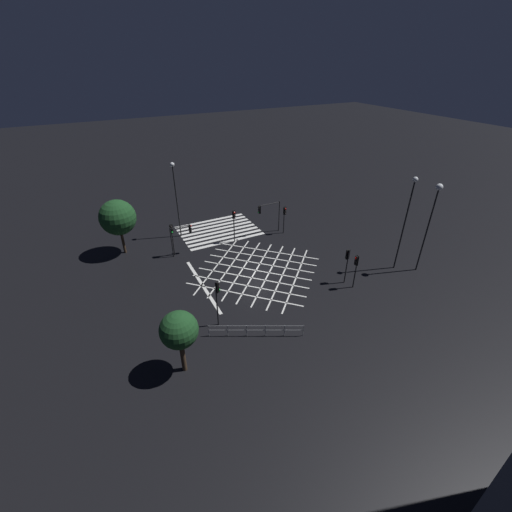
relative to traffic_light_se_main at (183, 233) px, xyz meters
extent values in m
plane|color=black|center=(-5.39, 6.43, -2.54)|extent=(200.00, 200.00, 0.00)
cube|color=silver|center=(-5.39, -0.51, -2.53)|extent=(9.26, 0.50, 0.01)
cube|color=silver|center=(-5.39, -1.41, -2.53)|extent=(9.26, 0.50, 0.01)
cube|color=silver|center=(-5.39, -2.31, -2.53)|extent=(9.26, 0.50, 0.01)
cube|color=silver|center=(-5.39, -3.21, -2.53)|extent=(9.26, 0.50, 0.01)
cube|color=silver|center=(-5.39, -4.11, -2.53)|extent=(9.26, 0.50, 0.01)
cube|color=silver|center=(-5.39, -5.01, -2.53)|extent=(9.26, 0.50, 0.01)
cube|color=silver|center=(-5.39, -5.91, -2.53)|extent=(9.26, 0.50, 0.01)
cube|color=silver|center=(-5.39, -6.81, -2.53)|extent=(9.26, 0.50, 0.01)
cube|color=silver|center=(-2.48, 3.51, -2.53)|extent=(8.10, 8.10, 0.01)
cube|color=silver|center=(-8.30, 3.51, -2.53)|extent=(8.10, 8.10, 0.01)
cube|color=silver|center=(-3.45, 4.49, -2.53)|extent=(8.10, 8.10, 0.01)
cube|color=silver|center=(-7.33, 4.49, -2.53)|extent=(8.10, 8.10, 0.01)
cube|color=silver|center=(-4.42, 5.46, -2.53)|extent=(8.10, 8.10, 0.01)
cube|color=silver|center=(-6.36, 5.46, -2.53)|extent=(8.10, 8.10, 0.01)
cube|color=silver|center=(-5.39, 6.43, -2.53)|extent=(8.10, 8.10, 0.01)
cube|color=silver|center=(-5.39, 6.43, -2.53)|extent=(8.10, 8.10, 0.01)
cube|color=silver|center=(-6.36, 7.40, -2.53)|extent=(8.10, 8.10, 0.01)
cube|color=silver|center=(-4.42, 7.40, -2.53)|extent=(8.10, 8.10, 0.01)
cube|color=silver|center=(-7.33, 8.37, -2.53)|extent=(8.10, 8.10, 0.01)
cube|color=silver|center=(-3.45, 8.37, -2.53)|extent=(8.10, 8.10, 0.01)
cube|color=silver|center=(-8.30, 9.34, -2.53)|extent=(8.10, 8.10, 0.01)
cube|color=silver|center=(-2.48, 9.34, -2.53)|extent=(8.10, 8.10, 0.01)
cube|color=silver|center=(0.26, 6.43, -2.53)|extent=(0.30, 9.26, 0.01)
cylinder|color=black|center=(1.26, 0.00, -0.81)|extent=(0.11, 0.11, 3.46)
cylinder|color=black|center=(0.21, 0.00, 0.78)|extent=(2.10, 0.09, 0.09)
cube|color=black|center=(-0.84, 0.00, 0.33)|extent=(0.16, 0.28, 0.90)
sphere|color=red|center=(-0.95, 0.00, 0.63)|extent=(0.18, 0.18, 0.18)
sphere|color=black|center=(-0.95, 0.00, 0.33)|extent=(0.18, 0.18, 0.18)
sphere|color=black|center=(-0.95, 0.00, 0.03)|extent=(0.18, 0.18, 0.18)
cube|color=black|center=(-0.75, 0.00, 0.33)|extent=(0.02, 0.36, 0.98)
cylinder|color=black|center=(-12.15, 13.07, -0.82)|extent=(0.11, 0.11, 3.44)
cube|color=black|center=(-12.02, 13.07, 0.40)|extent=(0.16, 0.28, 0.90)
sphere|color=red|center=(-11.91, 13.07, 0.70)|extent=(0.18, 0.18, 0.18)
sphere|color=black|center=(-11.91, 13.07, 0.40)|extent=(0.18, 0.18, 0.18)
sphere|color=black|center=(-11.91, 13.07, 0.10)|extent=(0.18, 0.18, 0.18)
cube|color=black|center=(-12.11, 13.07, 0.40)|extent=(0.02, 0.36, 0.98)
cylinder|color=black|center=(-11.93, 12.10, -0.77)|extent=(0.11, 0.11, 3.54)
cube|color=black|center=(-11.93, 11.97, 0.51)|extent=(0.28, 0.16, 0.90)
sphere|color=black|center=(-11.93, 11.86, 0.81)|extent=(0.18, 0.18, 0.18)
sphere|color=black|center=(-11.93, 11.86, 0.51)|extent=(0.18, 0.18, 0.18)
sphere|color=green|center=(-11.93, 11.86, 0.21)|extent=(0.18, 0.18, 0.18)
cube|color=black|center=(-11.93, 12.06, 0.51)|extent=(0.36, 0.02, 0.98)
cylinder|color=black|center=(-11.92, -0.28, -0.60)|extent=(0.11, 0.11, 3.88)
cylinder|color=black|center=(-10.59, -0.28, 1.19)|extent=(2.68, 0.09, 0.09)
cube|color=black|center=(-9.25, -0.28, 0.74)|extent=(0.16, 0.28, 0.90)
sphere|color=black|center=(-9.14, -0.28, 1.04)|extent=(0.18, 0.18, 0.18)
sphere|color=black|center=(-9.14, -0.28, 0.74)|extent=(0.18, 0.18, 0.18)
sphere|color=green|center=(-9.14, -0.28, 0.44)|extent=(0.18, 0.18, 0.18)
cube|color=black|center=(-9.34, -0.28, 0.74)|extent=(0.02, 0.36, 0.98)
cylinder|color=black|center=(1.06, -0.29, -0.71)|extent=(0.11, 0.11, 3.66)
cube|color=black|center=(1.06, -0.16, 0.62)|extent=(0.28, 0.16, 0.90)
sphere|color=black|center=(1.06, -0.04, 0.92)|extent=(0.18, 0.18, 0.18)
sphere|color=black|center=(1.06, -0.04, 0.62)|extent=(0.18, 0.18, 0.18)
sphere|color=green|center=(1.06, -0.04, 0.32)|extent=(0.18, 0.18, 0.18)
cube|color=black|center=(1.06, -0.25, 0.62)|extent=(0.36, 0.02, 0.98)
cylinder|color=black|center=(-5.96, -0.15, -0.59)|extent=(0.11, 0.11, 3.90)
cube|color=black|center=(-5.96, -0.02, 0.86)|extent=(0.28, 0.16, 0.90)
sphere|color=red|center=(-5.96, 0.09, 1.16)|extent=(0.18, 0.18, 0.18)
sphere|color=black|center=(-5.96, 0.09, 0.86)|extent=(0.18, 0.18, 0.18)
sphere|color=black|center=(-5.96, 0.09, 0.56)|extent=(0.18, 0.18, 0.18)
cube|color=black|center=(-5.96, -0.11, 0.86)|extent=(0.36, 0.02, 0.98)
cylinder|color=black|center=(-12.13, 0.54, -0.82)|extent=(0.11, 0.11, 3.44)
cube|color=black|center=(-12.13, 0.67, 0.40)|extent=(0.28, 0.16, 0.90)
sphere|color=red|center=(-12.13, 0.78, 0.70)|extent=(0.18, 0.18, 0.18)
sphere|color=black|center=(-12.13, 0.78, 0.40)|extent=(0.18, 0.18, 0.18)
sphere|color=black|center=(-12.13, 0.78, 0.10)|extent=(0.18, 0.18, 0.18)
cube|color=black|center=(-12.13, 0.58, 0.40)|extent=(0.36, 0.02, 0.98)
cylinder|color=black|center=(0.93, 12.14, -0.44)|extent=(0.11, 0.11, 4.20)
cube|color=black|center=(0.80, 12.14, 1.16)|extent=(0.16, 0.28, 0.90)
sphere|color=black|center=(0.68, 12.14, 1.46)|extent=(0.18, 0.18, 0.18)
sphere|color=black|center=(0.68, 12.14, 1.16)|extent=(0.18, 0.18, 0.18)
sphere|color=green|center=(0.68, 12.14, 0.86)|extent=(0.18, 0.18, 0.18)
cube|color=black|center=(0.89, 12.14, 1.16)|extent=(0.02, 0.36, 0.98)
cylinder|color=black|center=(-18.15, 12.34, 2.01)|extent=(0.14, 0.14, 9.09)
sphere|color=white|center=(-18.15, 12.34, 6.70)|extent=(0.48, 0.48, 0.48)
cylinder|color=black|center=(-0.84, -4.33, 1.68)|extent=(0.14, 0.14, 8.44)
sphere|color=white|center=(-0.84, -4.33, 6.04)|extent=(0.47, 0.47, 0.47)
cylinder|color=black|center=(-19.83, 13.64, 1.71)|extent=(0.14, 0.14, 8.49)
sphere|color=white|center=(-19.83, 13.64, 6.14)|extent=(0.62, 0.62, 0.62)
cylinder|color=#38281C|center=(4.68, 15.28, -1.19)|extent=(0.34, 0.34, 2.69)
sphere|color=#19421E|center=(4.68, 15.28, 1.10)|extent=(2.53, 2.53, 2.53)
cylinder|color=#38281C|center=(5.72, -3.29, -1.14)|extent=(0.29, 0.29, 2.79)
sphere|color=#19421E|center=(5.72, -3.29, 1.65)|extent=(3.72, 3.72, 3.72)
cylinder|color=gray|center=(2.05, 12.98, -2.01)|extent=(0.05, 0.05, 1.05)
cylinder|color=gray|center=(0.75, 13.64, -2.01)|extent=(0.05, 0.05, 1.05)
cylinder|color=gray|center=(-0.54, 14.30, -2.01)|extent=(0.05, 0.05, 1.05)
cylinder|color=gray|center=(-1.84, 14.96, -2.01)|extent=(0.05, 0.05, 1.05)
cylinder|color=gray|center=(-3.13, 15.62, -2.01)|extent=(0.05, 0.05, 1.05)
cylinder|color=gray|center=(-4.43, 16.29, -2.01)|extent=(0.05, 0.05, 1.05)
cylinder|color=gray|center=(-1.19, 14.63, -1.53)|extent=(6.49, 3.34, 0.04)
cylinder|color=gray|center=(-1.19, 14.63, -1.96)|extent=(6.49, 3.34, 0.04)
camera|label=1|loc=(7.71, 32.04, 16.36)|focal=24.00mm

